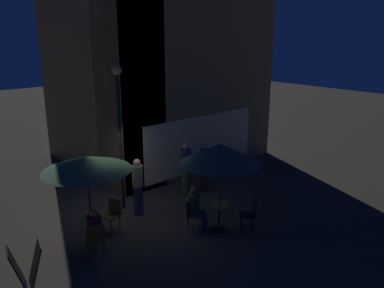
{
  "coord_description": "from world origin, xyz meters",
  "views": [
    {
      "loc": [
        -5.32,
        -9.14,
        5.32
      ],
      "look_at": [
        1.97,
        -0.9,
        2.12
      ],
      "focal_mm": 36.31,
      "sensor_mm": 36.0,
      "label": 1
    }
  ],
  "objects_px": {
    "patron_standing_3": "(138,187)",
    "patron_standing_4": "(186,169)",
    "street_lamp_near_corner": "(119,119)",
    "cafe_chair_0": "(191,211)",
    "cafe_chair_1": "(251,211)",
    "cafe_table_1": "(91,225)",
    "patron_seated_0": "(196,206)",
    "cafe_chair_3": "(113,211)",
    "patron_seated_1": "(94,229)",
    "patio_umbrella_1": "(87,164)",
    "cafe_chair_2": "(96,238)",
    "menu_sandwich_board": "(26,267)",
    "cafe_table_0": "(219,213)",
    "patio_umbrella_0": "(220,154)",
    "patron_standing_2": "(204,167)"
  },
  "relations": [
    {
      "from": "patron_standing_3",
      "to": "patron_standing_4",
      "type": "relative_size",
      "value": 0.96
    },
    {
      "from": "street_lamp_near_corner",
      "to": "cafe_chair_0",
      "type": "relative_size",
      "value": 4.86
    },
    {
      "from": "cafe_chair_1",
      "to": "cafe_table_1",
      "type": "bearing_deg",
      "value": 9.27
    },
    {
      "from": "cafe_chair_1",
      "to": "patron_seated_0",
      "type": "relative_size",
      "value": 0.77
    },
    {
      "from": "cafe_chair_3",
      "to": "patron_seated_1",
      "type": "distance_m",
      "value": 1.33
    },
    {
      "from": "street_lamp_near_corner",
      "to": "cafe_chair_3",
      "type": "bearing_deg",
      "value": -133.85
    },
    {
      "from": "street_lamp_near_corner",
      "to": "patio_umbrella_1",
      "type": "xyz_separation_m",
      "value": [
        -1.73,
        -1.25,
        -0.66
      ]
    },
    {
      "from": "cafe_chair_3",
      "to": "patron_seated_0",
      "type": "height_order",
      "value": "patron_seated_0"
    },
    {
      "from": "cafe_chair_0",
      "to": "cafe_chair_3",
      "type": "xyz_separation_m",
      "value": [
        -1.62,
        1.42,
        0.01
      ]
    },
    {
      "from": "cafe_chair_1",
      "to": "cafe_chair_2",
      "type": "height_order",
      "value": "cafe_chair_1"
    },
    {
      "from": "patron_seated_0",
      "to": "patron_seated_1",
      "type": "bearing_deg",
      "value": -148.68
    },
    {
      "from": "patio_umbrella_1",
      "to": "patron_standing_3",
      "type": "bearing_deg",
      "value": 17.94
    },
    {
      "from": "street_lamp_near_corner",
      "to": "menu_sandwich_board",
      "type": "height_order",
      "value": "street_lamp_near_corner"
    },
    {
      "from": "cafe_table_0",
      "to": "cafe_chair_2",
      "type": "height_order",
      "value": "cafe_chair_2"
    },
    {
      "from": "patio_umbrella_1",
      "to": "cafe_chair_1",
      "type": "relative_size",
      "value": 2.45
    },
    {
      "from": "patio_umbrella_0",
      "to": "cafe_table_1",
      "type": "bearing_deg",
      "value": 150.11
    },
    {
      "from": "cafe_chair_2",
      "to": "patron_seated_0",
      "type": "height_order",
      "value": "patron_seated_0"
    },
    {
      "from": "cafe_chair_1",
      "to": "cafe_chair_3",
      "type": "xyz_separation_m",
      "value": [
        -2.83,
        2.54,
        -0.02
      ]
    },
    {
      "from": "menu_sandwich_board",
      "to": "cafe_chair_2",
      "type": "bearing_deg",
      "value": 14.89
    },
    {
      "from": "street_lamp_near_corner",
      "to": "patron_standing_3",
      "type": "distance_m",
      "value": 2.07
    },
    {
      "from": "cafe_chair_0",
      "to": "patron_seated_0",
      "type": "height_order",
      "value": "patron_seated_0"
    },
    {
      "from": "street_lamp_near_corner",
      "to": "patron_standing_3",
      "type": "xyz_separation_m",
      "value": [
        0.12,
        -0.65,
        -1.96
      ]
    },
    {
      "from": "cafe_table_0",
      "to": "patron_standing_4",
      "type": "distance_m",
      "value": 2.66
    },
    {
      "from": "patron_seated_0",
      "to": "cafe_chair_0",
      "type": "bearing_deg",
      "value": 180.0
    },
    {
      "from": "patron_seated_0",
      "to": "patron_standing_2",
      "type": "bearing_deg",
      "value": 86.9
    },
    {
      "from": "cafe_table_0",
      "to": "patron_seated_0",
      "type": "height_order",
      "value": "patron_seated_0"
    },
    {
      "from": "cafe_table_1",
      "to": "patron_seated_1",
      "type": "xyz_separation_m",
      "value": [
        -0.22,
        -0.6,
        0.21
      ]
    },
    {
      "from": "cafe_chair_2",
      "to": "patron_standing_3",
      "type": "xyz_separation_m",
      "value": [
        2.12,
        1.33,
        0.34
      ]
    },
    {
      "from": "cafe_table_0",
      "to": "street_lamp_near_corner",
      "type": "bearing_deg",
      "value": 112.54
    },
    {
      "from": "menu_sandwich_board",
      "to": "patron_standing_2",
      "type": "xyz_separation_m",
      "value": [
        6.5,
        1.4,
        0.34
      ]
    },
    {
      "from": "patron_standing_2",
      "to": "cafe_chair_3",
      "type": "bearing_deg",
      "value": -133.3
    },
    {
      "from": "patio_umbrella_1",
      "to": "cafe_chair_1",
      "type": "xyz_separation_m",
      "value": [
        3.61,
        -2.28,
        -1.61
      ]
    },
    {
      "from": "menu_sandwich_board",
      "to": "patio_umbrella_0",
      "type": "xyz_separation_m",
      "value": [
        4.87,
        -0.93,
        1.72
      ]
    },
    {
      "from": "cafe_chair_0",
      "to": "patron_standing_2",
      "type": "bearing_deg",
      "value": 83.98
    },
    {
      "from": "patio_umbrella_1",
      "to": "patron_seated_1",
      "type": "distance_m",
      "value": 1.6
    },
    {
      "from": "patio_umbrella_0",
      "to": "cafe_chair_1",
      "type": "bearing_deg",
      "value": -41.52
    },
    {
      "from": "patio_umbrella_1",
      "to": "patron_seated_0",
      "type": "height_order",
      "value": "patio_umbrella_1"
    },
    {
      "from": "cafe_table_0",
      "to": "patron_standing_2",
      "type": "xyz_separation_m",
      "value": [
        1.63,
        2.33,
        0.34
      ]
    },
    {
      "from": "patio_umbrella_0",
      "to": "cafe_chair_3",
      "type": "height_order",
      "value": "patio_umbrella_0"
    },
    {
      "from": "cafe_chair_0",
      "to": "patron_standing_3",
      "type": "xyz_separation_m",
      "value": [
        -0.55,
        1.75,
        0.35
      ]
    },
    {
      "from": "street_lamp_near_corner",
      "to": "patio_umbrella_1",
      "type": "distance_m",
      "value": 2.23
    },
    {
      "from": "menu_sandwich_board",
      "to": "cafe_chair_0",
      "type": "xyz_separation_m",
      "value": [
        4.32,
        -0.38,
        0.03
      ]
    },
    {
      "from": "cafe_chair_1",
      "to": "cafe_chair_2",
      "type": "relative_size",
      "value": 1.04
    },
    {
      "from": "patio_umbrella_0",
      "to": "patron_standing_4",
      "type": "relative_size",
      "value": 1.38
    },
    {
      "from": "patron_standing_2",
      "to": "patron_standing_4",
      "type": "distance_m",
      "value": 0.73
    },
    {
      "from": "cafe_chair_0",
      "to": "patron_standing_4",
      "type": "height_order",
      "value": "patron_standing_4"
    },
    {
      "from": "patron_standing_3",
      "to": "patron_standing_4",
      "type": "height_order",
      "value": "patron_standing_4"
    },
    {
      "from": "patio_umbrella_1",
      "to": "patron_standing_4",
      "type": "distance_m",
      "value": 4.14
    },
    {
      "from": "menu_sandwich_board",
      "to": "patron_standing_4",
      "type": "distance_m",
      "value": 6.0
    },
    {
      "from": "cafe_chair_3",
      "to": "patron_standing_3",
      "type": "bearing_deg",
      "value": 178.37
    }
  ]
}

